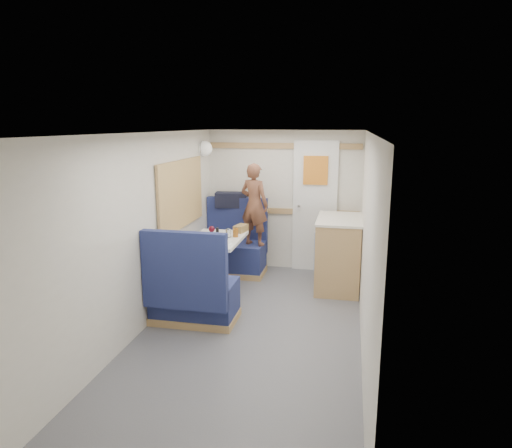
% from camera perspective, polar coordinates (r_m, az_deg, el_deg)
% --- Properties ---
extents(floor, '(4.50, 4.50, 0.00)m').
position_cam_1_polar(floor, '(4.76, -0.76, -13.53)').
color(floor, '#515156').
rests_on(floor, ground).
extents(ceiling, '(4.50, 4.50, 0.00)m').
position_cam_1_polar(ceiling, '(4.28, -0.84, 11.32)').
color(ceiling, silver).
rests_on(ceiling, wall_back).
extents(wall_back, '(2.20, 0.02, 2.00)m').
position_cam_1_polar(wall_back, '(6.58, 3.49, 2.94)').
color(wall_back, silver).
rests_on(wall_back, floor).
extents(wall_left, '(0.02, 4.50, 2.00)m').
position_cam_1_polar(wall_left, '(4.77, -13.81, -1.06)').
color(wall_left, silver).
rests_on(wall_left, floor).
extents(wall_right, '(0.02, 4.50, 2.00)m').
position_cam_1_polar(wall_right, '(4.32, 13.61, -2.46)').
color(wall_right, silver).
rests_on(wall_right, floor).
extents(oak_trim_low, '(2.15, 0.02, 0.08)m').
position_cam_1_polar(oak_trim_low, '(6.59, 3.44, 1.62)').
color(oak_trim_low, '#AA874C').
rests_on(oak_trim_low, wall_back).
extents(oak_trim_high, '(2.15, 0.02, 0.08)m').
position_cam_1_polar(oak_trim_high, '(6.48, 3.55, 9.72)').
color(oak_trim_high, '#AA874C').
rests_on(oak_trim_high, wall_back).
extents(side_window, '(0.04, 1.30, 0.72)m').
position_cam_1_polar(side_window, '(5.62, -9.38, 3.73)').
color(side_window, '#98A189').
rests_on(side_window, wall_left).
extents(rear_door, '(0.62, 0.12, 1.86)m').
position_cam_1_polar(rear_door, '(6.51, 7.36, 2.50)').
color(rear_door, white).
rests_on(rear_door, wall_back).
extents(dinette_table, '(0.62, 0.92, 0.72)m').
position_cam_1_polar(dinette_table, '(5.62, -5.04, -3.28)').
color(dinette_table, white).
rests_on(dinette_table, floor).
extents(bench_far, '(0.90, 0.59, 1.05)m').
position_cam_1_polar(bench_far, '(6.49, -2.79, -3.52)').
color(bench_far, '#18194F').
rests_on(bench_far, floor).
extents(bench_near, '(0.90, 0.59, 1.05)m').
position_cam_1_polar(bench_near, '(4.93, -7.91, -8.91)').
color(bench_near, '#18194F').
rests_on(bench_near, floor).
extents(ledge, '(0.90, 0.14, 0.04)m').
position_cam_1_polar(ledge, '(6.60, -2.28, 1.92)').
color(ledge, '#AA874C').
rests_on(ledge, bench_far).
extents(dome_light, '(0.20, 0.20, 0.20)m').
position_cam_1_polar(dome_light, '(6.35, -6.42, 9.35)').
color(dome_light, white).
rests_on(dome_light, wall_left).
extents(galley_counter, '(0.57, 0.92, 0.92)m').
position_cam_1_polar(galley_counter, '(5.95, 10.25, -3.54)').
color(galley_counter, '#AA874C').
rests_on(galley_counter, floor).
extents(person, '(0.48, 0.39, 1.12)m').
position_cam_1_polar(person, '(6.18, -0.22, 2.44)').
color(person, brown).
rests_on(person, bench_far).
extents(duffel_bag, '(0.48, 0.27, 0.22)m').
position_cam_1_polar(duffel_bag, '(6.60, -3.11, 3.04)').
color(duffel_bag, black).
rests_on(duffel_bag, ledge).
extents(tray, '(0.35, 0.40, 0.02)m').
position_cam_1_polar(tray, '(5.30, -5.16, -2.44)').
color(tray, white).
rests_on(tray, dinette_table).
extents(orange_fruit, '(0.07, 0.07, 0.07)m').
position_cam_1_polar(orange_fruit, '(5.31, -4.35, -1.88)').
color(orange_fruit, orange).
rests_on(orange_fruit, tray).
extents(cheese_block, '(0.11, 0.07, 0.04)m').
position_cam_1_polar(cheese_block, '(5.42, -5.53, -1.80)').
color(cheese_block, '#F1E28B').
rests_on(cheese_block, tray).
extents(wine_glass, '(0.08, 0.08, 0.17)m').
position_cam_1_polar(wine_glass, '(5.48, -5.56, -0.72)').
color(wine_glass, white).
rests_on(wine_glass, dinette_table).
extents(tumbler_left, '(0.06, 0.06, 0.10)m').
position_cam_1_polar(tumbler_left, '(5.29, -8.27, -2.08)').
color(tumbler_left, silver).
rests_on(tumbler_left, dinette_table).
extents(tumbler_right, '(0.07, 0.07, 0.11)m').
position_cam_1_polar(tumbler_right, '(5.60, -3.45, -1.13)').
color(tumbler_right, white).
rests_on(tumbler_right, dinette_table).
extents(beer_glass, '(0.07, 0.07, 0.11)m').
position_cam_1_polar(beer_glass, '(5.61, -2.56, -1.09)').
color(beer_glass, '#8D4E14').
rests_on(beer_glass, dinette_table).
extents(pepper_grinder, '(0.04, 0.04, 0.10)m').
position_cam_1_polar(pepper_grinder, '(5.70, -4.85, -0.95)').
color(pepper_grinder, black).
rests_on(pepper_grinder, dinette_table).
extents(bread_loaf, '(0.17, 0.24, 0.09)m').
position_cam_1_polar(bread_loaf, '(5.86, -1.91, -0.56)').
color(bread_loaf, brown).
rests_on(bread_loaf, dinette_table).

